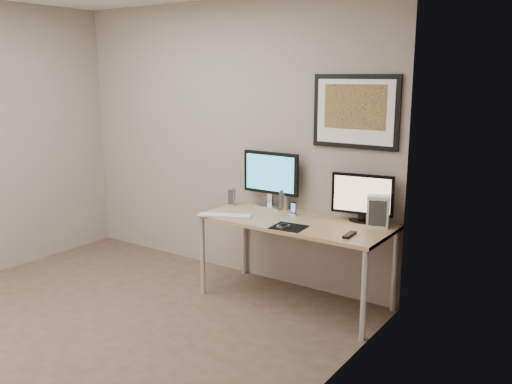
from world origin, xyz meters
TOP-DOWN VIEW (x-y plane):
  - floor at (0.00, 0.00)m, footprint 3.60×3.60m
  - room at (0.00, 0.45)m, footprint 3.60×3.60m
  - desk at (1.00, 1.35)m, footprint 1.60×0.70m
  - framed_art at (1.35, 1.68)m, footprint 0.75×0.04m
  - monitor_large at (0.59, 1.60)m, footprint 0.56×0.18m
  - monitor_tv at (1.48, 1.60)m, footprint 0.51×0.15m
  - speaker_left at (0.24, 1.48)m, footprint 0.07×0.07m
  - speaker_right at (0.72, 1.62)m, footprint 0.10×0.10m
  - phone_dock at (0.90, 1.48)m, footprint 0.05×0.05m
  - keyboard at (0.44, 1.11)m, footprint 0.47×0.31m
  - mousepad at (1.07, 1.13)m, footprint 0.28×0.26m
  - mouse at (1.04, 1.09)m, footprint 0.07×0.11m
  - remote at (1.56, 1.19)m, footprint 0.06×0.18m
  - fan_unit at (1.64, 1.53)m, footprint 0.20×0.17m

SIDE VIEW (x-z plane):
  - floor at x=0.00m, z-range 0.00..0.00m
  - desk at x=1.00m, z-range 0.30..1.03m
  - mousepad at x=1.07m, z-range 0.73..0.73m
  - keyboard at x=0.44m, z-range 0.73..0.75m
  - remote at x=1.56m, z-range 0.73..0.75m
  - mouse at x=1.04m, z-range 0.73..0.77m
  - phone_dock at x=0.90m, z-range 0.73..0.85m
  - speaker_left at x=0.24m, z-range 0.73..0.89m
  - speaker_right at x=0.72m, z-range 0.73..0.92m
  - fan_unit at x=1.64m, z-range 0.73..0.99m
  - monitor_tv at x=1.48m, z-range 0.74..1.15m
  - monitor_large at x=0.59m, z-range 0.76..1.27m
  - framed_art at x=1.35m, z-range 1.32..1.92m
  - room at x=0.00m, z-range -0.16..3.44m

